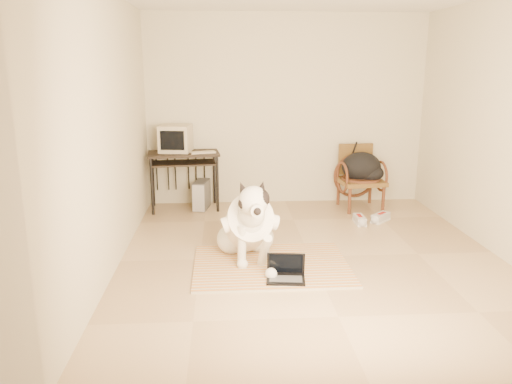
{
  "coord_description": "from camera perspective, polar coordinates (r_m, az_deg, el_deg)",
  "views": [
    {
      "loc": [
        -0.91,
        -4.93,
        1.98
      ],
      "look_at": [
        -0.59,
        -0.03,
        0.73
      ],
      "focal_mm": 35.0,
      "sensor_mm": 36.0,
      "label": 1
    }
  ],
  "objects": [
    {
      "name": "floor",
      "position": [
        5.39,
        6.25,
        -7.35
      ],
      "size": [
        4.5,
        4.5,
        0.0
      ],
      "primitive_type": "plane",
      "color": "tan",
      "rests_on": "ground"
    },
    {
      "name": "laptop",
      "position": [
        4.77,
        3.43,
        -9.19
      ],
      "size": [
        0.39,
        0.3,
        0.25
      ],
      "color": "black",
      "rests_on": "rug"
    },
    {
      "name": "backpack",
      "position": [
        7.12,
        12.13,
        2.73
      ],
      "size": [
        0.57,
        0.45,
        0.4
      ],
      "color": "black",
      "rests_on": "rattan_chair"
    },
    {
      "name": "computer_desk",
      "position": [
        7.01,
        -8.27,
        3.57
      ],
      "size": [
        1.02,
        0.64,
        0.81
      ],
      "color": "black",
      "rests_on": "floor"
    },
    {
      "name": "pc_tower",
      "position": [
        7.11,
        -6.25,
        -0.32
      ],
      "size": [
        0.25,
        0.45,
        0.4
      ],
      "color": "#47484A",
      "rests_on": "floor"
    },
    {
      "name": "wall_front",
      "position": [
        2.9,
        14.58,
        1.32
      ],
      "size": [
        4.5,
        0.0,
        4.5
      ],
      "primitive_type": "plane",
      "rotation": [
        -1.57,
        0.0,
        0.0
      ],
      "color": "beige",
      "rests_on": "floor"
    },
    {
      "name": "rattan_chair",
      "position": [
        7.21,
        11.77,
        1.7
      ],
      "size": [
        0.64,
        0.62,
        0.89
      ],
      "color": "brown",
      "rests_on": "floor"
    },
    {
      "name": "wall_back",
      "position": [
        7.27,
        3.47,
        9.27
      ],
      "size": [
        4.5,
        0.0,
        4.5
      ],
      "primitive_type": "plane",
      "rotation": [
        1.57,
        0.0,
        0.0
      ],
      "color": "beige",
      "rests_on": "floor"
    },
    {
      "name": "dog",
      "position": [
        5.18,
        -0.88,
        -3.83
      ],
      "size": [
        0.62,
        1.27,
        0.94
      ],
      "color": "silver",
      "rests_on": "rug"
    },
    {
      "name": "wall_right",
      "position": [
        5.76,
        26.76,
        6.49
      ],
      "size": [
        0.0,
        4.5,
        4.5
      ],
      "primitive_type": "plane",
      "rotation": [
        1.57,
        0.0,
        -1.57
      ],
      "color": "beige",
      "rests_on": "floor"
    },
    {
      "name": "desk_keyboard",
      "position": [
        6.9,
        -6.08,
        4.53
      ],
      "size": [
        0.36,
        0.21,
        0.02
      ],
      "primitive_type": "cube",
      "rotation": [
        0.0,
        0.0,
        0.26
      ],
      "color": "#BAAB92",
      "rests_on": "computer_desk"
    },
    {
      "name": "crt_monitor",
      "position": [
        7.05,
        -9.18,
        6.06
      ],
      "size": [
        0.47,
        0.45,
        0.37
      ],
      "color": "#BAAB92",
      "rests_on": "computer_desk"
    },
    {
      "name": "wall_left",
      "position": [
        5.09,
        -16.23,
        6.62
      ],
      "size": [
        0.0,
        4.5,
        4.5
      ],
      "primitive_type": "plane",
      "rotation": [
        1.57,
        0.0,
        1.57
      ],
      "color": "beige",
      "rests_on": "floor"
    },
    {
      "name": "sneaker_right",
      "position": [
        6.71,
        14.05,
        -2.88
      ],
      "size": [
        0.31,
        0.31,
        0.11
      ],
      "color": "silver",
      "rests_on": "floor"
    },
    {
      "name": "sneaker_left",
      "position": [
        6.57,
        11.75,
        -3.16
      ],
      "size": [
        0.12,
        0.3,
        0.1
      ],
      "color": "silver",
      "rests_on": "floor"
    },
    {
      "name": "rug",
      "position": [
        5.12,
        1.76,
        -8.35
      ],
      "size": [
        1.57,
        1.2,
        0.02
      ],
      "color": "orange",
      "rests_on": "floor"
    }
  ]
}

